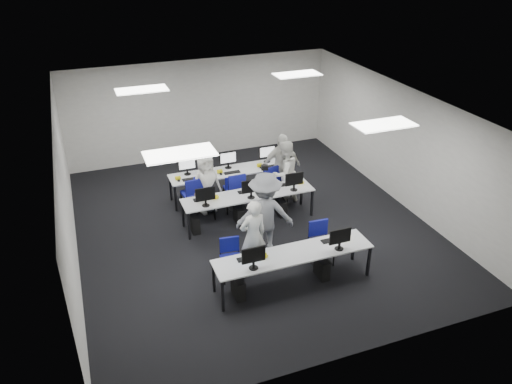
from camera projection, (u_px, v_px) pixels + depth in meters
name	position (u px, v px, depth m)	size (l,w,h in m)	color
room	(251.00, 168.00, 11.33)	(9.00, 9.02, 3.00)	black
ceiling_panels	(251.00, 105.00, 10.64)	(5.20, 4.60, 0.02)	white
desk_front	(294.00, 255.00, 9.73)	(3.20, 0.70, 0.73)	silver
desk_mid	(249.00, 196.00, 11.88)	(3.20, 0.70, 0.73)	silver
desk_back	(230.00, 172.00, 13.04)	(3.20, 0.70, 0.73)	silver
equipment_front	(284.00, 271.00, 9.81)	(2.51, 0.41, 1.19)	#0C53A6
equipment_mid	(241.00, 210.00, 11.96)	(2.91, 0.41, 1.19)	white
equipment_back	(237.00, 182.00, 13.27)	(2.91, 0.41, 1.19)	white
chair_0	(231.00, 266.00, 10.12)	(0.46, 0.50, 0.85)	navy
chair_1	(321.00, 250.00, 10.58)	(0.47, 0.51, 0.91)	navy
chair_2	(205.00, 205.00, 12.29)	(0.55, 0.58, 0.96)	navy
chair_3	(234.00, 201.00, 12.55)	(0.49, 0.52, 0.83)	navy
chair_4	(275.00, 194.00, 12.80)	(0.57, 0.60, 0.96)	navy
chair_5	(193.00, 200.00, 12.47)	(0.52, 0.56, 0.97)	navy
chair_6	(235.00, 195.00, 12.71)	(0.48, 0.52, 0.97)	navy
chair_7	(271.00, 188.00, 13.17)	(0.45, 0.48, 0.82)	navy
handbag	(202.00, 195.00, 11.53)	(0.37, 0.23, 0.30)	#98724E
student_0	(253.00, 236.00, 10.11)	(0.59, 0.39, 1.62)	white
student_1	(284.00, 173.00, 12.62)	(0.83, 0.65, 1.70)	white
student_2	(206.00, 183.00, 12.29)	(0.75, 0.49, 1.54)	white
student_3	(281.00, 166.00, 12.92)	(1.03, 0.43, 1.75)	white
photographer	(265.00, 214.00, 10.59)	(1.23, 0.71, 1.90)	gray
dslr_camera	(265.00, 167.00, 10.28)	(0.14, 0.18, 0.10)	black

